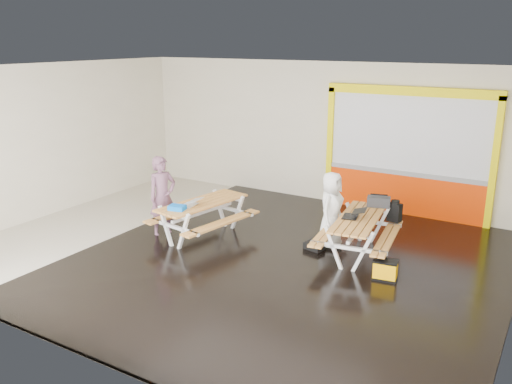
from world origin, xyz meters
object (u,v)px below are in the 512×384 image
Objects in this scene: person_left at (163,197)px; fluke_bag at (385,270)px; person_right at (331,209)px; laptop_right at (354,214)px; blue_pouch at (177,208)px; laptop_left at (191,203)px; backpack at (395,211)px; picnic_table_right at (358,227)px; picnic_table_left at (203,211)px; dark_case at (314,246)px; toolbox at (379,202)px.

fluke_bag is at bearing -69.33° from person_left.
person_right is 3.03× the size of laptop_right.
blue_pouch is at bearing -101.90° from person_left.
laptop_left is 0.87× the size of laptop_right.
laptop_left reaches higher than blue_pouch.
backpack is (3.54, 1.96, -0.12)m from laptop_left.
picnic_table_left is at bearing -166.67° from picnic_table_right.
person_right is at bearing 24.70° from laptop_left.
person_left reaches higher than laptop_right.
dark_case is 1.73m from fluke_bag.
person_left is 3.49m from person_right.
laptop_left reaches higher than picnic_table_left.
picnic_table_right is at bearing -57.57° from person_left.
picnic_table_right is at bearing -100.57° from person_right.
person_left is at bearing -165.82° from picnic_table_right.
toolbox is at bearing -45.60° from person_right.
laptop_left is (-0.03, -0.33, 0.24)m from picnic_table_left.
dark_case is at bearing -56.88° from person_left.
dark_case is (2.38, 1.25, -0.74)m from blue_pouch.
toolbox is (3.19, 1.56, 0.29)m from picnic_table_left.
person_left is at bearing -166.48° from laptop_right.
backpack is 1.74m from dark_case.
person_right is 3.36× the size of fluke_bag.
picnic_table_right is 4.05m from person_left.
person_left is 4.77m from fluke_bag.
backpack reaches higher than picnic_table_left.
blue_pouch is 4.09m from fluke_bag.
person_left reaches higher than blue_pouch.
picnic_table_left is at bearing -166.03° from dark_case.
picnic_table_right is 3.50m from blue_pouch.
dark_case is at bearing 158.79° from fluke_bag.
fluke_bag is (4.72, 0.20, -0.63)m from person_left.
laptop_right is 1.05m from dark_case.
person_right is at bearing 30.27° from blue_pouch.
toolbox is 1.12× the size of fluke_bag.
person_left is 3.94× the size of fluke_bag.
picnic_table_left is at bearing -167.54° from laptop_right.
laptop_left is 0.98× the size of backpack.
picnic_table_left is 5.08× the size of fluke_bag.
blue_pouch reaches higher than dark_case.
picnic_table_right is 6.91× the size of blue_pouch.
laptop_right is 1.13× the size of backpack.
toolbox is (0.10, 0.82, 0.29)m from picnic_table_right.
backpack is 1.19× the size of dark_case.
fluke_bag is (1.61, -0.63, 0.10)m from dark_case.
person_left is 4.06× the size of laptop_left.
picnic_table_left is 5.24× the size of laptop_left.
toolbox is (3.22, 1.88, 0.04)m from laptop_left.
laptop_left is 4.04m from backpack.
toolbox is at bearing -47.46° from person_left.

